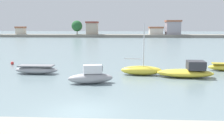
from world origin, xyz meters
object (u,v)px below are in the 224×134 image
Objects in this scene: moored_boat_2 at (91,77)px; moored_boat_3 at (141,70)px; moored_boat_4 at (187,72)px; mooring_buoy_0 at (12,63)px; mooring_buoy_1 at (91,73)px; moored_boat_1 at (36,70)px.

moored_boat_2 is 6.26m from moored_boat_3.
moored_boat_2 is 0.74× the size of moored_boat_4.
moored_boat_4 reaches higher than mooring_buoy_0.
moored_boat_2 is at bearing -81.71° from mooring_buoy_1.
mooring_buoy_1 is (-5.26, -0.22, -0.33)m from moored_boat_3.
moored_boat_4 is 21.90m from mooring_buoy_0.
moored_boat_1 is 0.82× the size of moored_boat_4.
moored_boat_4 is (4.46, -0.92, 0.07)m from moored_boat_3.
moored_boat_3 reaches higher than moored_boat_4.
moored_boat_1 is 7.66m from moored_boat_2.
moored_boat_3 is at bearing 1.30° from moored_boat_1.
moored_boat_4 is at bearing -1.99° from moored_boat_1.
moored_boat_3 reaches higher than mooring_buoy_0.
moored_boat_3 reaches higher than moored_boat_1.
mooring_buoy_1 is (-9.71, 0.70, -0.40)m from moored_boat_4.
moored_boat_1 is at bearing -177.95° from moored_boat_3.
moored_boat_2 reaches higher than moored_boat_4.
mooring_buoy_0 is (-11.65, 10.13, -0.38)m from moored_boat_2.
mooring_buoy_1 is (11.07, -6.20, -0.05)m from mooring_buoy_0.
mooring_buoy_0 is at bearing 126.25° from moored_boat_2.
moored_boat_3 is 17.39m from mooring_buoy_0.
mooring_buoy_0 is at bearing 133.35° from moored_boat_1.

